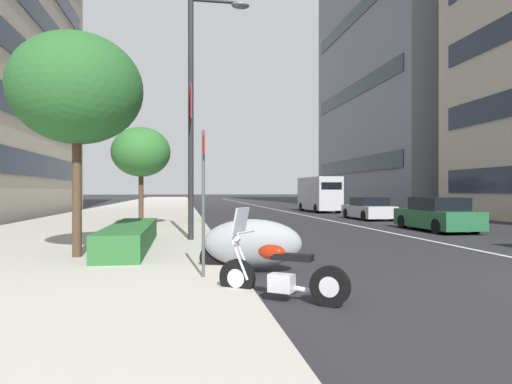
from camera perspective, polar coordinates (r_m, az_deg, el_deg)
name	(u,v)px	position (r m, az deg, el deg)	size (l,w,h in m)	color
sidewalk_right_plaza	(137,212)	(36.86, -14.81, -2.42)	(160.00, 9.37, 0.15)	#B2ADA3
lane_centre_stripe	(274,209)	(42.55, 2.25, -2.17)	(110.00, 0.16, 0.01)	silver
motorcycle_far_end_row	(279,274)	(7.25, 2.91, -10.22)	(1.33, 1.87, 1.47)	black
motorcycle_mid_row	(251,243)	(9.69, -0.58, -6.50)	(1.36, 2.25, 1.13)	gray
car_far_down_avenue	(437,215)	(21.07, 21.83, -2.74)	(4.36, 1.88, 1.45)	#236038
car_following_behind	(368,209)	(28.09, 13.97, -2.11)	(4.16, 1.93, 1.34)	#B7B7BC
delivery_van_ahead	(319,194)	(37.17, 7.95, -0.20)	(5.77, 2.17, 2.82)	#B7B7BC
parking_sign_by_curb	(204,189)	(8.37, -6.63, 0.33)	(0.32, 0.06, 2.70)	#47494C
street_lamp_with_banners	(199,95)	(15.18, -7.16, 12.06)	(1.26, 2.02, 7.90)	#232326
clipped_hedge_bed	(130,236)	(13.21, -15.55, -5.37)	(6.26, 1.10, 0.63)	#28602D
street_tree_far_plaza	(77,90)	(11.93, -21.64, 11.91)	(3.12, 3.12, 5.36)	#473323
street_tree_near_plaza_corner	(141,152)	(20.93, -14.29, 4.87)	(2.61, 2.61, 4.43)	#473323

